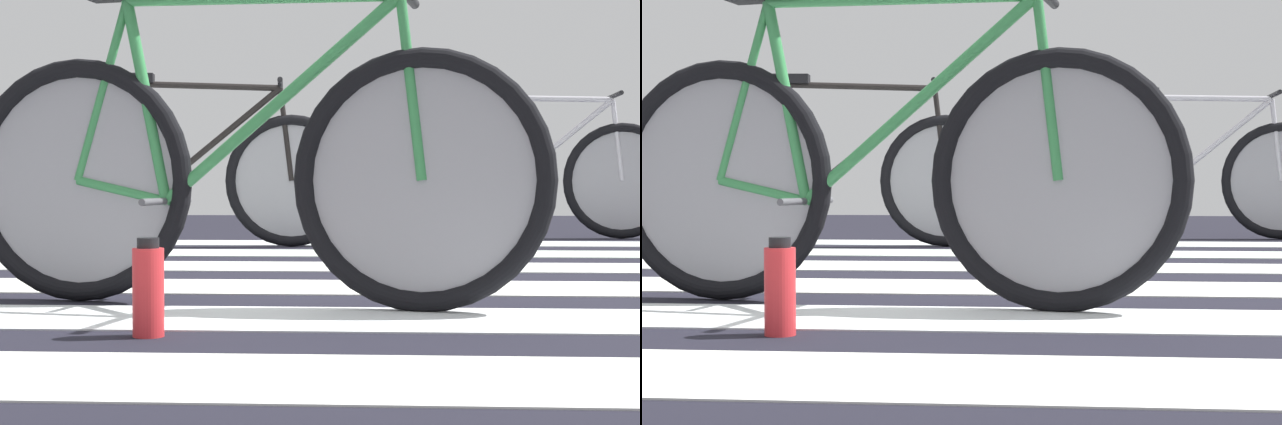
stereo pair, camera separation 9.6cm
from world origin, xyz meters
The scene contains 6 objects.
ground centered at (0.00, 0.00, 0.01)m, with size 18.00×14.00×0.02m.
crosswalk_markings centered at (0.05, 0.16, 0.02)m, with size 5.40×4.98×0.00m.
bicycle_1_of_3 centered at (-0.25, -0.36, 0.41)m, with size 1.71×0.56×0.93m.
bicycle_2_of_3 centered at (-0.83, 2.11, 0.41)m, with size 1.73×0.52×0.93m.
bicycle_3_of_3 centered at (1.14, 3.03, 0.41)m, with size 1.74×0.52×0.93m.
water_bottle centered at (-0.39, -0.90, 0.13)m, with size 0.07×0.07×0.23m.
Camera 1 is at (0.12, -3.09, 0.38)m, focal length 54.57 mm.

